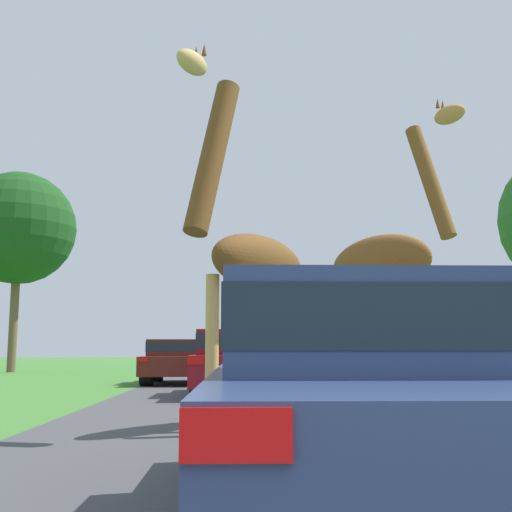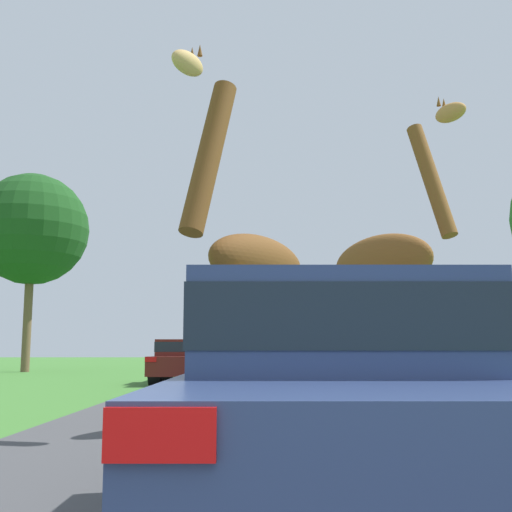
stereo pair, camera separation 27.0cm
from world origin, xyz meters
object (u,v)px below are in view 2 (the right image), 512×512
(giraffe_near_road, at_px, (252,262))
(car_lead_maroon, at_px, (330,394))
(car_queue_left, at_px, (242,361))
(car_far_ahead, at_px, (186,360))
(tree_centre_back, at_px, (34,230))
(giraffe_companion, at_px, (389,263))
(car_queue_right, at_px, (312,358))

(giraffe_near_road, height_order, car_lead_maroon, giraffe_near_road)
(car_queue_left, bearing_deg, car_lead_maroon, -85.68)
(giraffe_near_road, xyz_separation_m, car_far_ahead, (-2.18, 11.49, -1.57))
(car_lead_maroon, bearing_deg, car_queue_left, 94.32)
(car_queue_left, distance_m, car_far_ahead, 5.48)
(car_lead_maroon, relative_size, tree_centre_back, 0.49)
(giraffe_companion, xyz_separation_m, car_far_ahead, (-4.49, 9.67, -1.80))
(giraffe_companion, bearing_deg, car_queue_left, -95.97)
(giraffe_companion, xyz_separation_m, tree_centre_back, (-13.06, 19.57, 4.24))
(car_queue_left, relative_size, tree_centre_back, 0.44)
(car_lead_maroon, distance_m, tree_centre_back, 29.15)
(car_queue_right, bearing_deg, car_far_ahead, -129.66)
(car_queue_right, bearing_deg, giraffe_companion, -89.78)
(giraffe_companion, distance_m, tree_centre_back, 23.90)
(car_lead_maroon, bearing_deg, car_queue_right, 85.47)
(giraffe_companion, height_order, car_lead_maroon, giraffe_companion)
(car_queue_right, distance_m, car_far_ahead, 6.95)
(giraffe_companion, relative_size, car_queue_left, 1.23)
(car_far_ahead, relative_size, tree_centre_back, 0.44)
(giraffe_companion, distance_m, car_queue_right, 15.13)
(car_far_ahead, bearing_deg, car_queue_right, 50.34)
(car_lead_maroon, relative_size, car_far_ahead, 1.11)
(tree_centre_back, bearing_deg, giraffe_near_road, -63.32)
(car_lead_maroon, xyz_separation_m, car_far_ahead, (-2.72, 16.31, -0.07))
(car_queue_left, bearing_deg, car_far_ahead, 110.04)
(car_queue_left, height_order, tree_centre_back, tree_centre_back)
(giraffe_near_road, bearing_deg, tree_centre_back, -29.08)
(car_lead_maroon, height_order, car_queue_right, car_lead_maroon)
(car_lead_maroon, relative_size, car_queue_right, 1.01)
(car_far_ahead, bearing_deg, car_lead_maroon, -80.53)
(tree_centre_back, bearing_deg, car_queue_right, -19.27)
(giraffe_near_road, relative_size, car_far_ahead, 1.22)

